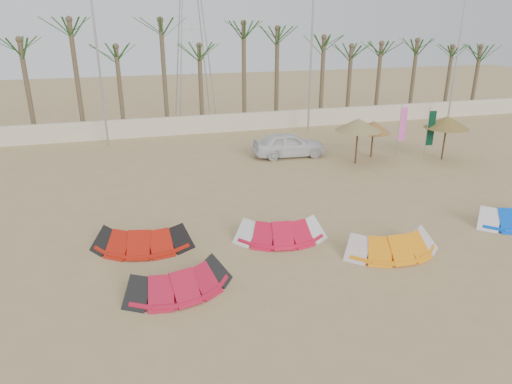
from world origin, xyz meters
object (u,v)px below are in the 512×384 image
object	(u,v)px
kite_orange	(388,240)
parasol_left	(374,127)
car	(289,144)
kite_blue	(511,212)
parasol_mid	(358,125)
kite_red_mid	(178,275)
kite_red_left	(141,235)
parasol_right	(447,122)
kite_red_right	(278,227)

from	to	relation	value
kite_orange	parasol_left	size ratio (longest dim) A/B	1.57
parasol_left	car	size ratio (longest dim) A/B	0.51
kite_blue	parasol_mid	distance (m)	9.46
kite_red_mid	kite_blue	xyz separation A→B (m)	(13.71, 1.19, 0.00)
kite_red_left	car	world-z (taller)	car
parasol_mid	parasol_right	size ratio (longest dim) A/B	1.02
parasol_mid	kite_blue	bearing A→B (deg)	-75.48
parasol_right	kite_red_mid	bearing A→B (deg)	-150.32
kite_red_mid	kite_blue	bearing A→B (deg)	4.97
kite_red_right	kite_blue	xyz separation A→B (m)	(9.63, -1.28, 0.00)
kite_red_mid	car	size ratio (longest dim) A/B	0.82
kite_orange	car	world-z (taller)	car
parasol_left	parasol_right	xyz separation A→B (m)	(3.80, -1.59, 0.38)
kite_red_left	parasol_left	bearing A→B (deg)	29.69
parasol_mid	parasol_right	world-z (taller)	parasol_mid
kite_red_right	kite_red_mid	bearing A→B (deg)	-148.79
parasol_left	kite_red_mid	bearing A→B (deg)	-139.29
parasol_mid	car	bearing A→B (deg)	142.13
kite_orange	car	size ratio (longest dim) A/B	0.80
kite_red_mid	kite_red_right	xyz separation A→B (m)	(4.08, 2.48, 0.00)
kite_red_mid	kite_red_left	bearing A→B (deg)	106.47
kite_blue	parasol_left	bearing A→B (deg)	94.53
parasol_mid	kite_orange	bearing A→B (deg)	-111.46
kite_red_mid	kite_orange	distance (m)	7.54
kite_red_mid	kite_blue	distance (m)	13.77
parasol_right	car	bearing A→B (deg)	159.92
kite_blue	parasol_right	world-z (taller)	parasol_right
kite_red_mid	parasol_mid	world-z (taller)	parasol_mid
kite_orange	kite_blue	bearing A→B (deg)	7.64
car	parasol_right	bearing A→B (deg)	-106.52
kite_red_right	parasol_mid	bearing A→B (deg)	46.52
kite_red_right	kite_orange	bearing A→B (deg)	-31.52
car	kite_red_left	bearing A→B (deg)	139.45
parasol_mid	car	distance (m)	4.32
parasol_right	kite_red_left	bearing A→B (deg)	-160.32
car	kite_red_right	bearing A→B (deg)	161.52
kite_blue	kite_red_left	bearing A→B (deg)	172.17
kite_red_right	parasol_mid	distance (m)	10.77
kite_red_left	kite_red_mid	bearing A→B (deg)	-73.53
kite_red_mid	parasol_left	bearing A→B (deg)	40.71
parasol_mid	car	size ratio (longest dim) A/B	0.61
kite_red_mid	parasol_mid	bearing A→B (deg)	41.78
kite_red_left	parasol_right	distance (m)	18.86
parasol_mid	parasol_left	bearing A→B (deg)	31.55
kite_red_left	parasol_right	world-z (taller)	parasol_right
kite_red_left	kite_orange	world-z (taller)	same
kite_orange	parasol_mid	bearing A→B (deg)	68.54
kite_orange	kite_blue	xyz separation A→B (m)	(6.18, 0.83, -0.00)
kite_red_left	parasol_mid	distance (m)	14.29
kite_red_left	kite_orange	xyz separation A→B (m)	(8.48, -2.85, -0.00)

